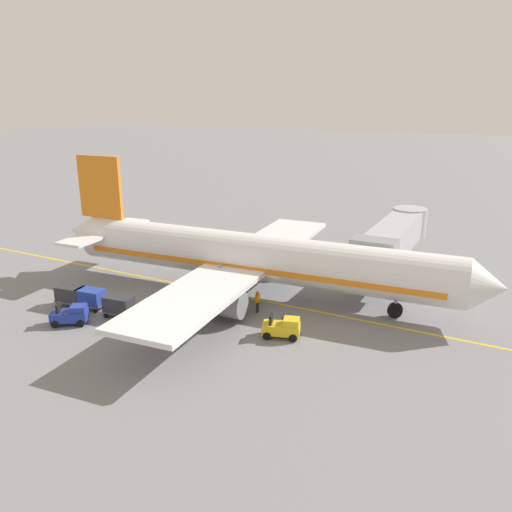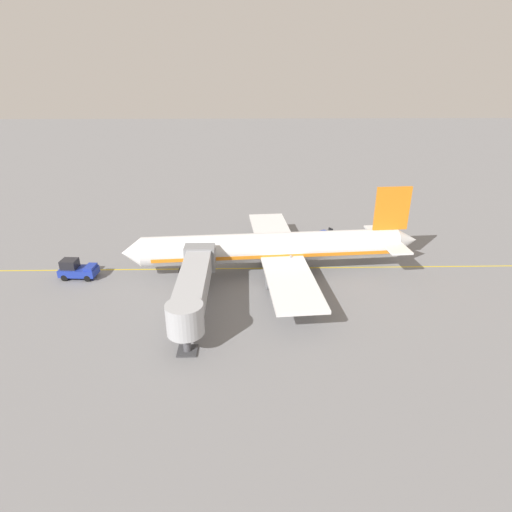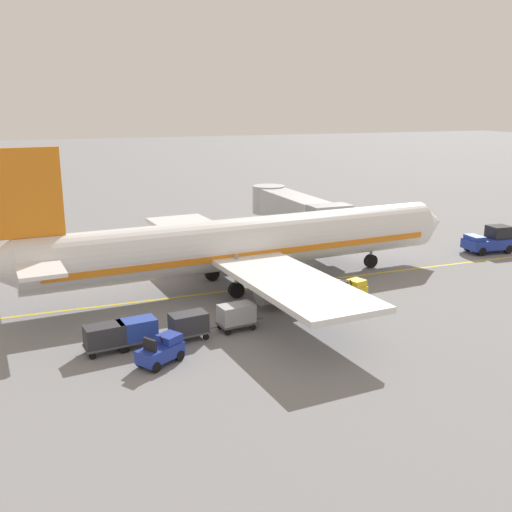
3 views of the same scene
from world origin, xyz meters
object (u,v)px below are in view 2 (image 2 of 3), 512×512
Objects in this scene: baggage_tug_lead at (232,248)px; baggage_tug_trailing at (327,235)px; jet_bridge at (193,286)px; baggage_cart_front at (295,241)px; baggage_cart_second_in_train at (315,240)px; baggage_cart_tail_end at (347,239)px; baggage_cart_third_in_train at (335,240)px; pushback_tractor at (77,270)px; ground_crew_wing_walker at (257,255)px; parked_airliner at (274,248)px.

baggage_tug_lead and baggage_tug_trailing have the same top height.
jet_bridge is 5.78× the size of baggage_tug_trailing.
baggage_tug_lead reaches higher than baggage_cart_front.
baggage_cart_second_in_train and baggage_cart_tail_end have the same top height.
baggage_cart_front is (2.11, -9.03, 0.24)m from baggage_tug_lead.
jet_bridge is 26.46m from baggage_cart_third_in_train.
baggage_tug_trailing is at bearing -39.69° from baggage_cart_second_in_train.
jet_bridge is 5.38× the size of baggage_cart_third_in_train.
pushback_tractor is 32.48m from baggage_cart_second_in_train.
baggage_cart_second_in_train is (18.93, -15.49, -2.51)m from jet_bridge.
baggage_cart_tail_end is at bearing -46.66° from jet_bridge.
jet_bridge is 18.09m from pushback_tractor.
pushback_tractor is at bearing 107.62° from baggage_cart_second_in_train.
ground_crew_wing_walker reaches higher than baggage_cart_third_in_train.
baggage_cart_second_in_train is 2.93m from baggage_cart_third_in_train.
baggage_cart_third_in_train and baggage_cart_tail_end have the same top height.
baggage_tug_trailing is at bearing -70.25° from baggage_tug_lead.
baggage_cart_front is at bearing -33.87° from jet_bridge.
baggage_tug_lead is (7.33, -18.86, -0.39)m from pushback_tractor.
baggage_tug_trailing is at bearing -39.34° from jet_bridge.
baggage_cart_second_in_train is at bearing 140.31° from baggage_tug_trailing.
ground_crew_wing_walker is at bearing -130.58° from baggage_tug_lead.
jet_bridge is 15.32m from ground_crew_wing_walker.
baggage_cart_tail_end is at bearing -81.00° from baggage_tug_lead.
baggage_cart_third_in_train is at bearing -44.36° from jet_bridge.
parked_airliner is 10.98m from baggage_cart_second_in_train.
parked_airliner is 22.10× the size of ground_crew_wing_walker.
baggage_cart_front is 7.54m from ground_crew_wing_walker.
ground_crew_wing_walker reaches higher than baggage_cart_tail_end.
pushback_tractor is 1.54× the size of baggage_cart_second_in_train.
parked_airliner reaches higher than jet_bridge.
baggage_cart_third_in_train is 12.76m from ground_crew_wing_walker.
baggage_tug_trailing is 0.93× the size of baggage_cart_front.
pushback_tractor is 1.54× the size of baggage_cart_third_in_train.
baggage_cart_front is at bearing -76.88° from baggage_tug_lead.
baggage_tug_lead is 12.35m from baggage_cart_second_in_train.
baggage_cart_tail_end is (2.67, -16.82, 0.24)m from baggage_tug_lead.
baggage_cart_front is at bearing -47.98° from ground_crew_wing_walker.
baggage_tug_trailing is 3.56m from baggage_cart_tail_end.
pushback_tractor is at bearing 111.23° from baggage_tug_lead.
jet_bridge is at bearing 146.13° from baggage_cart_front.
baggage_cart_second_in_train is at bearing -37.90° from parked_airliner.
baggage_tug_trailing is 0.93× the size of baggage_cart_second_in_train.
baggage_tug_lead reaches higher than baggage_cart_third_in_train.
baggage_cart_tail_end is (0.56, -7.79, 0.00)m from baggage_cart_front.
baggage_tug_trailing is at bearing -53.33° from ground_crew_wing_walker.
pushback_tractor is at bearing 110.59° from baggage_tug_trailing.
baggage_tug_lead is at bearing 101.71° from baggage_cart_second_in_train.
ground_crew_wing_walker is at bearing 112.72° from baggage_cart_tail_end.
pushback_tractor is 35.25m from baggage_cart_third_in_train.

